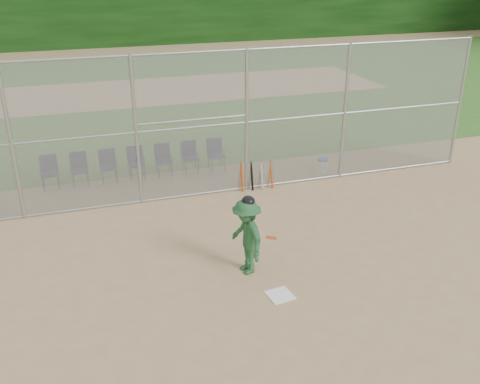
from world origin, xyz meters
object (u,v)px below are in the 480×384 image
object	(u,v)px
chair_0	(50,173)
batter_at_plate	(247,236)
home_plate	(280,295)
water_cooler	(322,165)

from	to	relation	value
chair_0	batter_at_plate	bearing A→B (deg)	-56.36
home_plate	chair_0	distance (m)	8.21
batter_at_plate	water_cooler	bearing A→B (deg)	49.06
water_cooler	chair_0	world-z (taller)	chair_0
chair_0	home_plate	bearing A→B (deg)	-58.48
home_plate	batter_at_plate	distance (m)	1.39
batter_at_plate	water_cooler	distance (m)	6.25
home_plate	batter_at_plate	bearing A→B (deg)	107.90
batter_at_plate	water_cooler	xyz separation A→B (m)	(4.08, 4.70, -0.63)
home_plate	chair_0	world-z (taller)	chair_0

